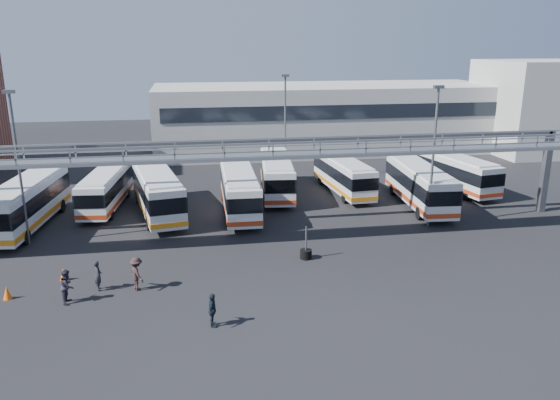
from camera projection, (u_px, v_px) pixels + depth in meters
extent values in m
plane|color=black|center=(285.00, 276.00, 31.65)|extent=(140.00, 140.00, 0.00)
cube|color=gray|center=(271.00, 156.00, 34.69)|extent=(50.00, 1.80, 0.22)
cube|color=gray|center=(273.00, 143.00, 33.62)|extent=(50.00, 0.10, 0.10)
cube|color=gray|center=(269.00, 139.00, 35.23)|extent=(50.00, 0.10, 0.10)
cube|color=#4C4F54|center=(262.00, 142.00, 38.42)|extent=(45.00, 0.50, 0.35)
cube|color=#9E9E99|center=(325.00, 117.00, 68.46)|extent=(42.00, 14.00, 8.00)
cube|color=#B2B2AD|center=(544.00, 107.00, 66.59)|extent=(14.00, 12.00, 11.00)
cylinder|color=#4C4F54|center=(20.00, 172.00, 35.23)|extent=(0.18, 0.18, 10.00)
cube|color=#4C4F54|center=(9.00, 92.00, 33.82)|extent=(0.70, 0.35, 0.22)
cylinder|color=#4C4F54|center=(433.00, 160.00, 38.84)|extent=(0.18, 0.18, 10.00)
cube|color=#4C4F54|center=(439.00, 87.00, 37.42)|extent=(0.70, 0.35, 0.22)
cylinder|color=#4C4F54|center=(285.00, 130.00, 51.74)|extent=(0.18, 0.18, 10.00)
cube|color=#4C4F54|center=(285.00, 76.00, 50.32)|extent=(0.70, 0.35, 0.22)
cube|color=silver|center=(26.00, 203.00, 39.45)|extent=(3.85, 11.61, 2.85)
cube|color=black|center=(26.00, 198.00, 39.35)|extent=(3.92, 11.68, 1.14)
cube|color=orange|center=(28.00, 216.00, 39.73)|extent=(3.91, 11.67, 0.36)
cube|color=silver|center=(24.00, 182.00, 39.03)|extent=(3.47, 10.45, 0.17)
cylinder|color=black|center=(26.00, 237.00, 36.40)|extent=(0.42, 1.06, 1.04)
cylinder|color=black|center=(31.00, 206.00, 43.26)|extent=(0.42, 1.06, 1.04)
cylinder|color=black|center=(61.00, 206.00, 43.39)|extent=(0.42, 1.06, 1.04)
cube|color=silver|center=(106.00, 188.00, 44.23)|extent=(3.29, 10.15, 2.49)
cube|color=black|center=(106.00, 185.00, 44.15)|extent=(3.35, 10.22, 1.00)
cube|color=#AA3415|center=(107.00, 199.00, 44.48)|extent=(3.34, 10.20, 0.32)
cube|color=silver|center=(105.00, 172.00, 43.87)|extent=(2.96, 9.13, 0.14)
cylinder|color=black|center=(84.00, 214.00, 41.45)|extent=(0.36, 0.93, 0.91)
cylinder|color=black|center=(111.00, 214.00, 41.57)|extent=(0.36, 0.93, 0.91)
cylinder|color=black|center=(104.00, 192.00, 47.56)|extent=(0.36, 0.93, 0.91)
cylinder|color=black|center=(128.00, 192.00, 47.69)|extent=(0.36, 0.93, 0.91)
cube|color=silver|center=(157.00, 191.00, 42.50)|extent=(4.58, 11.63, 2.84)
cube|color=black|center=(157.00, 187.00, 42.40)|extent=(4.65, 11.70, 1.14)
cube|color=orange|center=(158.00, 204.00, 42.78)|extent=(4.64, 11.69, 0.36)
cube|color=silver|center=(156.00, 172.00, 42.08)|extent=(4.12, 10.47, 0.17)
cylinder|color=black|center=(149.00, 223.00, 39.21)|extent=(0.49, 1.07, 1.03)
cylinder|color=black|center=(181.00, 220.00, 39.99)|extent=(0.49, 1.07, 1.03)
cylinder|color=black|center=(138.00, 197.00, 45.77)|extent=(0.49, 1.07, 1.03)
cylinder|color=black|center=(166.00, 195.00, 46.54)|extent=(0.49, 1.07, 1.03)
cube|color=silver|center=(239.00, 190.00, 42.98)|extent=(2.79, 11.04, 2.74)
cube|color=black|center=(239.00, 186.00, 42.89)|extent=(2.85, 11.10, 1.10)
cube|color=#AA3415|center=(240.00, 202.00, 43.25)|extent=(2.84, 11.09, 0.35)
cube|color=silver|center=(239.00, 172.00, 42.58)|extent=(2.51, 9.94, 0.16)
cylinder|color=black|center=(228.00, 221.00, 39.86)|extent=(0.33, 1.01, 1.00)
cylinder|color=black|center=(258.00, 219.00, 40.17)|extent=(0.33, 1.01, 1.00)
cylinder|color=black|center=(224.00, 195.00, 46.54)|extent=(0.33, 1.01, 1.00)
cylinder|color=black|center=(250.00, 194.00, 46.85)|extent=(0.33, 1.01, 1.00)
cube|color=silver|center=(277.00, 175.00, 48.10)|extent=(3.66, 11.16, 2.74)
cube|color=black|center=(277.00, 171.00, 48.01)|extent=(3.72, 11.23, 1.10)
cube|color=#AA3415|center=(277.00, 185.00, 48.37)|extent=(3.71, 11.22, 0.35)
cube|color=silver|center=(276.00, 158.00, 47.70)|extent=(3.29, 10.05, 0.16)
cylinder|color=black|center=(265.00, 200.00, 45.04)|extent=(0.40, 1.02, 1.00)
cylinder|color=black|center=(292.00, 200.00, 45.18)|extent=(0.40, 1.02, 1.00)
cylinder|color=black|center=(263.00, 180.00, 51.77)|extent=(0.40, 1.02, 1.00)
cylinder|color=black|center=(286.00, 179.00, 51.90)|extent=(0.40, 1.02, 1.00)
cube|color=silver|center=(343.00, 174.00, 48.81)|extent=(3.03, 10.27, 2.53)
cube|color=black|center=(343.00, 171.00, 48.72)|extent=(3.10, 10.33, 1.01)
cube|color=orange|center=(343.00, 184.00, 49.06)|extent=(3.09, 10.32, 0.32)
cube|color=silver|center=(344.00, 160.00, 48.43)|extent=(2.73, 9.24, 0.15)
cylinder|color=black|center=(345.00, 198.00, 45.89)|extent=(0.34, 0.94, 0.92)
cylinder|color=black|center=(368.00, 196.00, 46.36)|extent=(0.34, 0.94, 0.92)
cylinder|color=black|center=(321.00, 180.00, 51.93)|extent=(0.34, 0.94, 0.92)
cylinder|color=black|center=(341.00, 178.00, 52.41)|extent=(0.34, 0.94, 0.92)
cube|color=silver|center=(420.00, 185.00, 44.72)|extent=(3.36, 11.17, 2.75)
cube|color=black|center=(420.00, 181.00, 44.63)|extent=(3.43, 11.23, 1.10)
cube|color=#AA3415|center=(419.00, 196.00, 44.99)|extent=(3.42, 11.22, 0.35)
cube|color=silver|center=(421.00, 167.00, 44.32)|extent=(3.03, 10.05, 0.16)
cylinder|color=black|center=(419.00, 213.00, 41.62)|extent=(0.38, 1.02, 1.00)
cylinder|color=black|center=(448.00, 212.00, 41.82)|extent=(0.38, 1.02, 1.00)
cylinder|color=black|center=(393.00, 189.00, 48.36)|extent=(0.38, 1.02, 1.00)
cylinder|color=black|center=(418.00, 189.00, 48.56)|extent=(0.38, 1.02, 1.00)
cube|color=silver|center=(453.00, 171.00, 49.76)|extent=(4.13, 10.78, 2.63)
cube|color=black|center=(453.00, 168.00, 49.67)|extent=(4.20, 10.85, 1.05)
cube|color=#AA3415|center=(452.00, 181.00, 50.02)|extent=(4.19, 10.84, 0.34)
cube|color=silver|center=(454.00, 156.00, 49.37)|extent=(3.72, 9.70, 0.15)
cylinder|color=black|center=(466.00, 195.00, 46.72)|extent=(0.44, 0.99, 0.96)
cylinder|color=black|center=(486.00, 193.00, 47.40)|extent=(0.44, 0.99, 0.96)
cylinder|color=black|center=(421.00, 177.00, 52.82)|extent=(0.44, 0.99, 0.96)
cylinder|color=black|center=(440.00, 175.00, 53.51)|extent=(0.44, 0.99, 0.96)
imported|color=black|center=(98.00, 275.00, 29.64)|extent=(0.55, 0.70, 1.70)
imported|color=#262230|center=(67.00, 286.00, 28.20)|extent=(0.74, 0.92, 1.81)
imported|color=black|center=(137.00, 274.00, 29.63)|extent=(1.20, 1.40, 1.88)
imported|color=black|center=(212.00, 310.00, 25.80)|extent=(0.63, 1.05, 1.68)
cone|color=#F45A0D|center=(7.00, 293.00, 28.70)|extent=(0.59, 0.59, 0.71)
cone|color=#F45A0D|center=(64.00, 274.00, 30.98)|extent=(0.54, 0.54, 0.74)
cylinder|color=black|center=(306.00, 257.00, 34.16)|extent=(0.74, 0.74, 0.18)
cylinder|color=black|center=(306.00, 254.00, 34.11)|extent=(0.74, 0.74, 0.18)
cylinder|color=black|center=(306.00, 251.00, 34.06)|extent=(0.74, 0.74, 0.18)
cylinder|color=#4C4F54|center=(306.00, 243.00, 33.90)|extent=(0.11, 0.11, 2.12)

